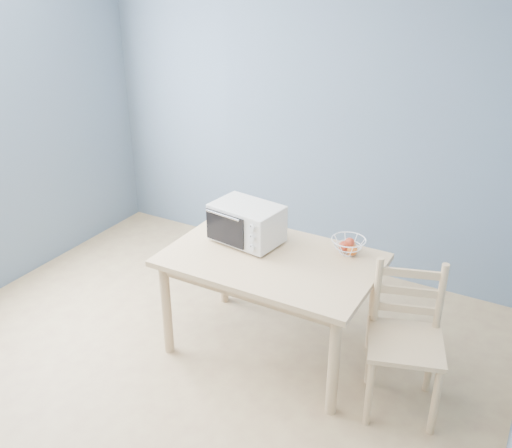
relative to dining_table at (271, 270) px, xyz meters
The scene contains 5 objects.
room 1.13m from the dining_table, 114.38° to the right, with size 4.01×4.51×2.61m.
dining_table is the anchor object (origin of this frame).
toaster_oven 0.39m from the dining_table, 156.43° to the left, with size 0.51×0.39×0.28m.
fruit_basket 0.55m from the dining_table, 35.61° to the left, with size 0.27×0.27×0.12m.
dining_chair 0.97m from the dining_table, ahead, with size 0.55×0.55×0.94m.
Camera 1 is at (1.91, -2.10, 2.59)m, focal length 40.00 mm.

